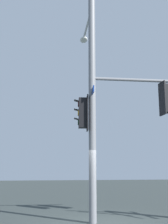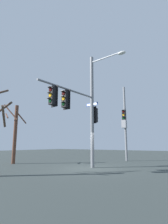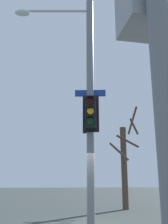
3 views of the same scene
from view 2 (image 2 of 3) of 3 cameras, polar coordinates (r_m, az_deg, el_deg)
ground_plane at (r=13.12m, az=1.66°, el=-17.40°), size 80.00×80.00×0.00m
main_signal_pole_assembly at (r=12.87m, az=0.40°, el=2.77°), size 5.74×3.50×8.49m
secondary_pole_assembly at (r=19.20m, az=12.78°, el=-3.00°), size 0.79×0.50×7.77m
bare_tree_across_street at (r=17.15m, az=-21.08°, el=-5.84°), size 1.83×2.05×5.14m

